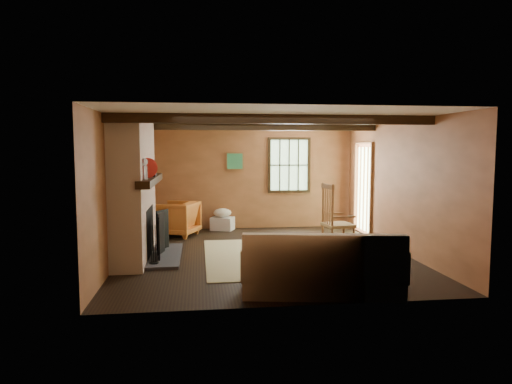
{
  "coord_description": "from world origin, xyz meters",
  "views": [
    {
      "loc": [
        -1.14,
        -7.99,
        1.88
      ],
      "look_at": [
        -0.09,
        0.4,
        1.09
      ],
      "focal_mm": 32.0,
      "sensor_mm": 36.0,
      "label": 1
    }
  ],
  "objects": [
    {
      "name": "room_envelope",
      "position": [
        0.22,
        0.26,
        1.63
      ],
      "size": [
        5.02,
        5.52,
        2.44
      ],
      "color": "#A45F3A",
      "rests_on": "ground"
    },
    {
      "name": "fireplace",
      "position": [
        -2.23,
        -0.0,
        1.1
      ],
      "size": [
        1.02,
        2.3,
        2.4
      ],
      "color": "brown",
      "rests_on": "ground"
    },
    {
      "name": "ground",
      "position": [
        0.0,
        0.0,
        0.0
      ],
      "size": [
        5.5,
        5.5,
        0.0
      ],
      "primitive_type": "plane",
      "color": "black",
      "rests_on": "ground"
    },
    {
      "name": "sofa",
      "position": [
        0.45,
        -2.28,
        0.3
      ],
      "size": [
        2.2,
        1.24,
        0.84
      ],
      "rotation": [
        0.0,
        0.0,
        -0.16
      ],
      "color": "white",
      "rests_on": "ground"
    },
    {
      "name": "rug",
      "position": [
        0.2,
        -0.2,
        0.0
      ],
      "size": [
        2.5,
        3.0,
        0.01
      ],
      "primitive_type": "cube",
      "color": "tan",
      "rests_on": "ground"
    },
    {
      "name": "armchair",
      "position": [
        -1.63,
        1.95,
        0.38
      ],
      "size": [
        1.08,
        1.06,
        0.76
      ],
      "primitive_type": "imported",
      "rotation": [
        0.0,
        0.0,
        -1.97
      ],
      "color": "#BF6026",
      "rests_on": "ground"
    },
    {
      "name": "rocking_chair",
      "position": [
        1.36,
        0.1,
        0.53
      ],
      "size": [
        0.96,
        0.58,
        1.26
      ],
      "rotation": [
        0.0,
        0.0,
        1.7
      ],
      "color": "#AB8553",
      "rests_on": "ground"
    },
    {
      "name": "firewood_pile",
      "position": [
        -1.93,
        2.39,
        0.13
      ],
      "size": [
        0.73,
        0.13,
        0.27
      ],
      "color": "brown",
      "rests_on": "ground"
    },
    {
      "name": "laundry_basket",
      "position": [
        -0.61,
        2.55,
        0.15
      ],
      "size": [
        0.6,
        0.53,
        0.3
      ],
      "primitive_type": "cube",
      "rotation": [
        0.0,
        0.0,
        -0.36
      ],
      "color": "white",
      "rests_on": "ground"
    },
    {
      "name": "basket_pillow",
      "position": [
        -0.61,
        2.55,
        0.4
      ],
      "size": [
        0.5,
        0.45,
        0.21
      ],
      "primitive_type": "ellipsoid",
      "rotation": [
        0.0,
        0.0,
        0.32
      ],
      "color": "white",
      "rests_on": "laundry_basket"
    }
  ]
}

